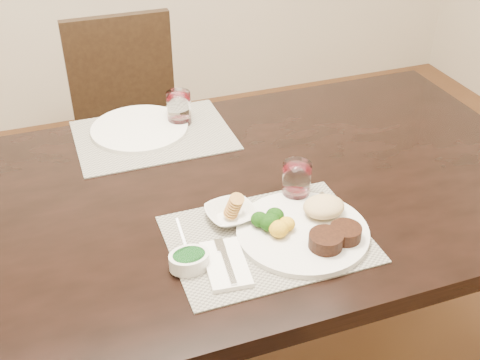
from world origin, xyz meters
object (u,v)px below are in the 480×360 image
object	(u,v)px
cracker_bowl	(231,214)
wine_glass_near	(296,182)
chair_far	(131,120)
steak_knife	(348,224)
dinner_plate	(309,228)
far_plate	(140,128)

from	to	relation	value
cracker_bowl	wine_glass_near	size ratio (longest dim) A/B	1.30
cracker_bowl	chair_far	bearing A→B (deg)	93.39
steak_knife	wine_glass_near	size ratio (longest dim) A/B	2.18
steak_knife	dinner_plate	bearing A→B (deg)	174.55
dinner_plate	steak_knife	xyz separation A→B (m)	(0.10, -0.00, -0.01)
chair_far	far_plate	xyz separation A→B (m)	(-0.05, -0.55, 0.26)
dinner_plate	cracker_bowl	world-z (taller)	dinner_plate
steak_knife	far_plate	size ratio (longest dim) A/B	0.74
chair_far	far_plate	distance (m)	0.61
chair_far	wine_glass_near	xyz separation A→B (m)	(0.25, -1.03, 0.30)
steak_knife	wine_glass_near	distance (m)	0.17
cracker_bowl	wine_glass_near	xyz separation A→B (m)	(0.19, 0.03, 0.03)
steak_knife	far_plate	xyz separation A→B (m)	(-0.37, 0.63, 0.00)
chair_far	steak_knife	world-z (taller)	chair_far
dinner_plate	wine_glass_near	xyz separation A→B (m)	(0.03, 0.15, 0.03)
chair_far	cracker_bowl	xyz separation A→B (m)	(0.06, -1.06, 0.27)
chair_far	dinner_plate	bearing A→B (deg)	-79.50
dinner_plate	wine_glass_near	size ratio (longest dim) A/B	3.15
cracker_bowl	steak_knife	bearing A→B (deg)	-25.12
wine_glass_near	dinner_plate	bearing A→B (deg)	-102.49
steak_knife	cracker_bowl	bearing A→B (deg)	151.72
dinner_plate	steak_knife	distance (m)	0.10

